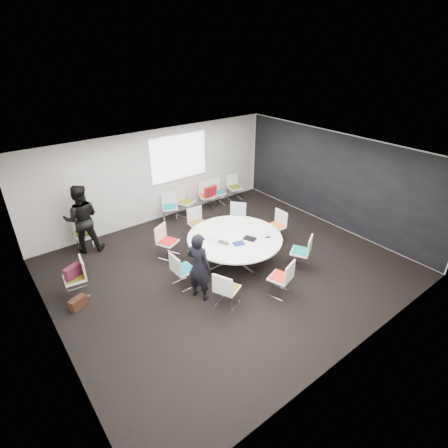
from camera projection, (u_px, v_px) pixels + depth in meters
room_shell at (231, 217)px, 8.19m from camera, size 8.08×7.08×2.88m
conference_table at (235, 243)px, 8.77m from camera, size 2.36×2.36×0.73m
projection_screen at (179, 157)px, 10.78m from camera, size 1.90×0.03×1.35m
chair_ring_a at (275, 232)px, 9.84m from camera, size 0.46×0.47×0.88m
chair_ring_b at (237, 224)px, 10.26m from camera, size 0.64×0.64×0.88m
chair_ring_c at (198, 229)px, 9.98m from camera, size 0.49×0.48×0.88m
chair_ring_d at (168, 247)px, 9.10m from camera, size 0.61×0.60×0.88m
chair_ring_e at (183, 276)px, 8.02m from camera, size 0.45×0.47×0.88m
chair_ring_f at (227, 295)px, 7.41m from camera, size 0.60×0.60×0.88m
chair_ring_g at (280, 284)px, 7.75m from camera, size 0.58×0.57×0.88m
chair_ring_h at (300, 257)px, 8.69m from camera, size 0.62×0.62×0.88m
chair_back_a at (170, 212)px, 10.96m from camera, size 0.60×0.59×0.88m
chair_back_b at (186, 207)px, 11.29m from camera, size 0.60×0.59×0.88m
chair_back_c at (207, 201)px, 11.73m from camera, size 0.59×0.59×0.88m
chair_back_d at (217, 197)px, 11.97m from camera, size 0.51×0.50×0.88m
chair_back_e at (235, 192)px, 12.39m from camera, size 0.53×0.52×0.88m
chair_spare_left at (77, 284)px, 7.75m from camera, size 0.50×0.51×0.88m
chair_person_back at (84, 238)px, 9.52m from camera, size 0.54×0.53×0.88m
person_main at (199, 267)px, 7.43m from camera, size 0.57×0.68×1.59m
person_back at (82, 219)px, 9.09m from camera, size 1.10×0.99×1.87m
laptop at (224, 242)px, 8.45m from camera, size 0.28×0.35×0.02m
laptop_lid at (213, 239)px, 8.35m from camera, size 0.08×0.30×0.22m
notebook_black at (250, 239)px, 8.59m from camera, size 0.32×0.36×0.02m
tablet_folio at (239, 243)px, 8.38m from camera, size 0.31×0.27×0.03m
papers_right at (241, 227)px, 9.13m from camera, size 0.36×0.36×0.00m
papers_front at (255, 228)px, 9.08m from camera, size 0.34×0.28×0.00m
cup at (229, 229)px, 8.97m from camera, size 0.08×0.08×0.09m
phone at (268, 237)px, 8.67m from camera, size 0.16×0.12×0.01m
maroon_bag at (73, 272)px, 7.58m from camera, size 0.42×0.30×0.28m
brown_bag at (78, 303)px, 7.43m from camera, size 0.39×0.29×0.24m
red_jacket at (210, 191)px, 11.37m from camera, size 0.45×0.18×0.36m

